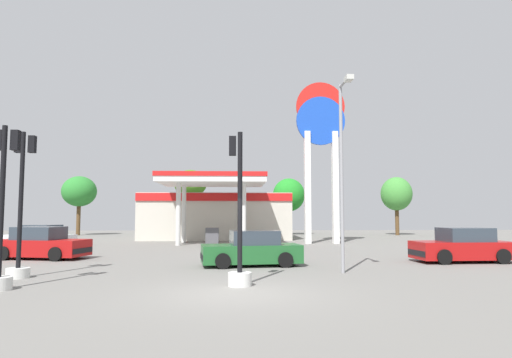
{
  "coord_description": "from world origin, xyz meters",
  "views": [
    {
      "loc": [
        -0.02,
        -11.74,
        2.05
      ],
      "look_at": [
        1.1,
        12.04,
        3.93
      ],
      "focal_mm": 31.26,
      "sensor_mm": 36.0,
      "label": 1
    }
  ],
  "objects_px": {
    "tree_1": "(190,184)",
    "corner_streetlamp": "(343,157)",
    "traffic_signal_2": "(20,225)",
    "car_3": "(252,250)",
    "tree_2": "(289,195)",
    "car_0": "(39,238)",
    "car_2": "(41,244)",
    "tree_3": "(396,194)",
    "station_pole_sign": "(321,142)",
    "tree_0": "(79,192)",
    "traffic_signal_0": "(239,242)",
    "car_1": "(463,247)",
    "traffic_signal_1": "(1,232)"
  },
  "relations": [
    {
      "from": "traffic_signal_1",
      "to": "tree_1",
      "type": "relative_size",
      "value": 0.72
    },
    {
      "from": "car_0",
      "to": "car_2",
      "type": "xyz_separation_m",
      "value": [
        2.51,
        -5.61,
        0.02
      ]
    },
    {
      "from": "traffic_signal_2",
      "to": "tree_1",
      "type": "relative_size",
      "value": 0.76
    },
    {
      "from": "tree_3",
      "to": "corner_streetlamp",
      "type": "bearing_deg",
      "value": -113.61
    },
    {
      "from": "car_1",
      "to": "car_3",
      "type": "bearing_deg",
      "value": -174.08
    },
    {
      "from": "car_0",
      "to": "tree_0",
      "type": "height_order",
      "value": "tree_0"
    },
    {
      "from": "car_1",
      "to": "corner_streetlamp",
      "type": "xyz_separation_m",
      "value": [
        -5.98,
        -3.46,
        3.38
      ]
    },
    {
      "from": "station_pole_sign",
      "to": "car_1",
      "type": "bearing_deg",
      "value": -73.31
    },
    {
      "from": "traffic_signal_0",
      "to": "traffic_signal_2",
      "type": "relative_size",
      "value": 0.94
    },
    {
      "from": "car_2",
      "to": "corner_streetlamp",
      "type": "distance_m",
      "value": 14.28
    },
    {
      "from": "tree_3",
      "to": "tree_1",
      "type": "bearing_deg",
      "value": 179.78
    },
    {
      "from": "traffic_signal_0",
      "to": "corner_streetlamp",
      "type": "height_order",
      "value": "corner_streetlamp"
    },
    {
      "from": "car_0",
      "to": "traffic_signal_0",
      "type": "height_order",
      "value": "traffic_signal_0"
    },
    {
      "from": "car_0",
      "to": "tree_3",
      "type": "distance_m",
      "value": 31.78
    },
    {
      "from": "traffic_signal_1",
      "to": "tree_2",
      "type": "height_order",
      "value": "tree_2"
    },
    {
      "from": "tree_1",
      "to": "traffic_signal_1",
      "type": "bearing_deg",
      "value": -93.98
    },
    {
      "from": "traffic_signal_2",
      "to": "tree_2",
      "type": "xyz_separation_m",
      "value": [
        12.28,
        29.05,
        2.22
      ]
    },
    {
      "from": "traffic_signal_0",
      "to": "corner_streetlamp",
      "type": "xyz_separation_m",
      "value": [
        3.65,
        2.4,
        2.79
      ]
    },
    {
      "from": "car_0",
      "to": "traffic_signal_2",
      "type": "distance_m",
      "value": 12.64
    },
    {
      "from": "car_2",
      "to": "car_3",
      "type": "distance_m",
      "value": 10.07
    },
    {
      "from": "car_3",
      "to": "corner_streetlamp",
      "type": "xyz_separation_m",
      "value": [
        3.1,
        -2.51,
        3.41
      ]
    },
    {
      "from": "station_pole_sign",
      "to": "tree_0",
      "type": "height_order",
      "value": "station_pole_sign"
    },
    {
      "from": "car_3",
      "to": "tree_0",
      "type": "relative_size",
      "value": 0.71
    },
    {
      "from": "tree_1",
      "to": "corner_streetlamp",
      "type": "height_order",
      "value": "corner_streetlamp"
    },
    {
      "from": "car_0",
      "to": "traffic_signal_2",
      "type": "height_order",
      "value": "traffic_signal_2"
    },
    {
      "from": "traffic_signal_2",
      "to": "tree_1",
      "type": "height_order",
      "value": "tree_1"
    },
    {
      "from": "traffic_signal_2",
      "to": "tree_2",
      "type": "bearing_deg",
      "value": 67.08
    },
    {
      "from": "car_2",
      "to": "traffic_signal_0",
      "type": "xyz_separation_m",
      "value": [
        9.0,
        -8.12,
        0.59
      ]
    },
    {
      "from": "traffic_signal_2",
      "to": "car_3",
      "type": "bearing_deg",
      "value": 21.37
    },
    {
      "from": "car_2",
      "to": "station_pole_sign",
      "type": "bearing_deg",
      "value": 33.74
    },
    {
      "from": "tree_2",
      "to": "traffic_signal_1",
      "type": "bearing_deg",
      "value": -110.5
    },
    {
      "from": "tree_1",
      "to": "traffic_signal_2",
      "type": "bearing_deg",
      "value": -95.45
    },
    {
      "from": "car_0",
      "to": "car_3",
      "type": "relative_size",
      "value": 1.05
    },
    {
      "from": "tree_0",
      "to": "corner_streetlamp",
      "type": "height_order",
      "value": "corner_streetlamp"
    },
    {
      "from": "car_0",
      "to": "traffic_signal_2",
      "type": "xyz_separation_m",
      "value": [
        4.44,
        -11.79,
        1.05
      ]
    },
    {
      "from": "tree_2",
      "to": "traffic_signal_0",
      "type": "bearing_deg",
      "value": -99.56
    },
    {
      "from": "traffic_signal_1",
      "to": "tree_0",
      "type": "distance_m",
      "value": 32.91
    },
    {
      "from": "station_pole_sign",
      "to": "tree_0",
      "type": "relative_size",
      "value": 2.0
    },
    {
      "from": "tree_2",
      "to": "tree_0",
      "type": "bearing_deg",
      "value": 179.28
    },
    {
      "from": "car_0",
      "to": "traffic_signal_1",
      "type": "bearing_deg",
      "value": -70.43
    },
    {
      "from": "traffic_signal_0",
      "to": "tree_0",
      "type": "relative_size",
      "value": 0.77
    },
    {
      "from": "tree_1",
      "to": "tree_0",
      "type": "bearing_deg",
      "value": 173.23
    },
    {
      "from": "car_0",
      "to": "car_1",
      "type": "distance_m",
      "value": 22.55
    },
    {
      "from": "tree_2",
      "to": "tree_3",
      "type": "xyz_separation_m",
      "value": [
        10.44,
        -1.11,
        0.08
      ]
    },
    {
      "from": "corner_streetlamp",
      "to": "station_pole_sign",
      "type": "bearing_deg",
      "value": 81.65
    },
    {
      "from": "tree_0",
      "to": "corner_streetlamp",
      "type": "xyz_separation_m",
      "value": [
        18.96,
        -28.84,
        -0.18
      ]
    },
    {
      "from": "tree_1",
      "to": "tree_2",
      "type": "height_order",
      "value": "tree_1"
    },
    {
      "from": "car_0",
      "to": "car_2",
      "type": "relative_size",
      "value": 0.98
    },
    {
      "from": "tree_3",
      "to": "corner_streetlamp",
      "type": "height_order",
      "value": "corner_streetlamp"
    },
    {
      "from": "tree_1",
      "to": "corner_streetlamp",
      "type": "bearing_deg",
      "value": -73.72
    }
  ]
}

